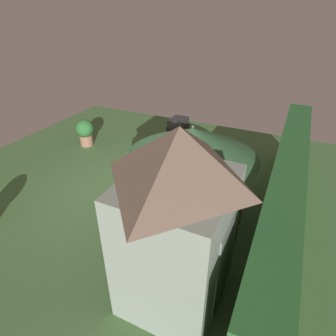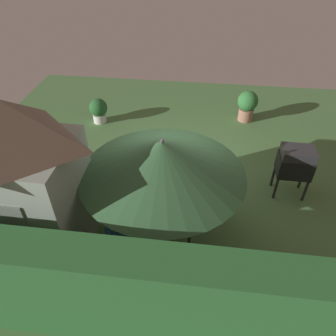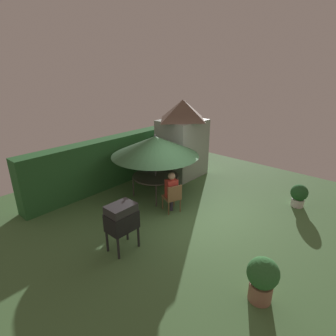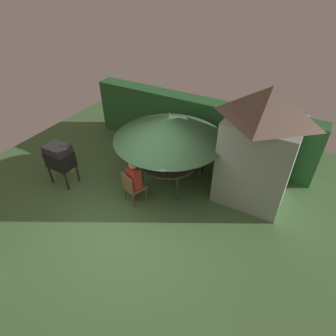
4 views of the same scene
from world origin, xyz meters
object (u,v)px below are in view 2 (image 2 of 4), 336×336
Objects in this scene: garden_shed at (26,182)px; potted_plant_by_shed at (99,110)px; patio_table at (163,204)px; person_in_red at (190,167)px; chair_far_side at (116,253)px; bbq_grill at (295,163)px; chair_near_shed at (191,175)px; person_in_blue at (119,240)px; potted_plant_by_grill at (247,104)px; patio_umbrella at (162,158)px.

potted_plant_by_shed is (0.30, -4.48, -1.14)m from garden_shed.
person_in_red reaches higher than patio_table.
garden_shed is 1.86m from chair_far_side.
bbq_grill is 4.07m from chair_far_side.
chair_near_shed reaches higher than patio_table.
garden_shed is 5.19m from bbq_grill.
person_in_blue reaches higher than bbq_grill.
person_in_blue is (-0.05, -0.07, 0.26)m from chair_far_side.
garden_shed is at bearing 93.87° from potted_plant_by_shed.
person_in_red is (1.46, 3.48, 0.27)m from potted_plant_by_grill.
person_in_blue is (0.60, 0.96, -1.00)m from patio_umbrella.
bbq_grill is at bearing -143.16° from chair_far_side.
patio_umbrella is (-2.14, -0.59, 0.24)m from garden_shed.
potted_plant_by_grill is 3.78m from person_in_red.
potted_plant_by_grill is (-4.02, -5.13, -1.03)m from garden_shed.
garden_shed is at bearing 51.92° from potted_plant_by_grill.
patio_umbrella is 3.17× the size of chair_near_shed.
potted_plant_by_shed is (2.45, -3.89, -0.31)m from patio_table.
garden_shed is 3.36× the size of chair_near_shed.
potted_plant_by_shed is at bearing -69.15° from person_in_blue.
chair_far_side is (0.65, 1.03, -0.19)m from patio_table.
garden_shed is 1.06× the size of patio_umbrella.
bbq_grill is at bearing -143.60° from person_in_blue.
garden_shed is at bearing 32.85° from person_in_red.
garden_shed reaches higher than chair_far_side.
person_in_red is (-0.41, -1.06, -1.00)m from patio_umbrella.
patio_umbrella is at bearing 122.16° from potted_plant_by_shed.
patio_umbrella is 3.17× the size of chair_far_side.
chair_near_shed is 0.71× the size of person_in_blue.
chair_far_side is at bearing 36.84° from bbq_grill.
potted_plant_by_shed is at bearing -57.84° from patio_umbrella.
chair_near_shed is at bearing -111.31° from patio_table.
patio_umbrella is at bearing 68.69° from person_in_red.
patio_umbrella reaches higher than bbq_grill.
patio_umbrella is at bearing -122.17° from person_in_blue.
garden_shed is 3.28m from chair_near_shed.
patio_umbrella reaches higher than person_in_red.
chair_near_shed is (2.16, 0.26, -0.33)m from bbq_grill.
chair_far_side is 0.71× the size of person_in_blue.
chair_far_side is (-1.50, 0.44, -1.02)m from garden_shed.
garden_shed is 2.38m from patio_table.
patio_umbrella is at bearing 88.81° from patio_table.
garden_shed is 2.40× the size of person_in_blue.
person_in_red is at bearing 68.69° from chair_near_shed.
chair_far_side is 0.98× the size of potted_plant_by_grill.
patio_umbrella is at bearing 68.69° from chair_near_shed.
person_in_blue is (2.48, 5.50, 0.27)m from potted_plant_by_grill.
patio_table is 1.13m from person_in_blue.
person_in_red is at bearing -111.31° from patio_umbrella.
garden_shed reaches higher than patio_umbrella.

